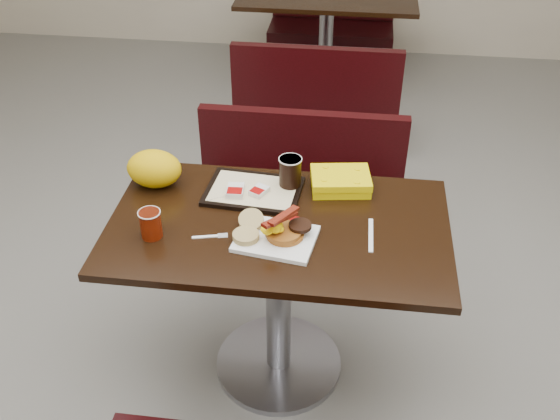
# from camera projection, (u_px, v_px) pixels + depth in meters

# --- Properties ---
(floor) EXTENTS (6.00, 7.00, 0.01)m
(floor) POSITION_uv_depth(u_px,v_px,m) (279.00, 365.00, 2.70)
(floor) COLOR gray
(floor) RESTS_ON ground
(table_near) EXTENTS (1.20, 0.70, 0.75)m
(table_near) POSITION_uv_depth(u_px,v_px,m) (279.00, 301.00, 2.48)
(table_near) COLOR black
(table_near) RESTS_ON floor
(bench_near_n) EXTENTS (1.00, 0.46, 0.72)m
(bench_near_n) POSITION_uv_depth(u_px,v_px,m) (298.00, 200.00, 3.05)
(bench_near_n) COLOR black
(bench_near_n) RESTS_ON floor
(table_far) EXTENTS (1.20, 0.70, 0.75)m
(table_far) POSITION_uv_depth(u_px,v_px,m) (325.00, 46.00, 4.56)
(table_far) COLOR black
(table_far) RESTS_ON floor
(bench_far_s) EXTENTS (1.00, 0.46, 0.72)m
(bench_far_s) POSITION_uv_depth(u_px,v_px,m) (318.00, 91.00, 4.01)
(bench_far_s) COLOR black
(bench_far_s) RESTS_ON floor
(bench_far_n) EXTENTS (1.00, 0.46, 0.72)m
(bench_far_n) POSITION_uv_depth(u_px,v_px,m) (331.00, 15.00, 5.14)
(bench_far_n) COLOR black
(bench_far_n) RESTS_ON floor
(platter) EXTENTS (0.29, 0.24, 0.02)m
(platter) POSITION_uv_depth(u_px,v_px,m) (276.00, 239.00, 2.17)
(platter) COLOR white
(platter) RESTS_ON table_near
(pancake_stack) EXTENTS (0.14, 0.14, 0.03)m
(pancake_stack) POSITION_uv_depth(u_px,v_px,m) (285.00, 233.00, 2.17)
(pancake_stack) COLOR #985A19
(pancake_stack) RESTS_ON platter
(sausage_patty) EXTENTS (0.09, 0.09, 0.01)m
(sausage_patty) POSITION_uv_depth(u_px,v_px,m) (300.00, 225.00, 2.17)
(sausage_patty) COLOR black
(sausage_patty) RESTS_ON pancake_stack
(scrambled_eggs) EXTENTS (0.11, 0.10, 0.05)m
(scrambled_eggs) POSITION_uv_depth(u_px,v_px,m) (275.00, 227.00, 2.13)
(scrambled_eggs) COLOR #FFE405
(scrambled_eggs) RESTS_ON pancake_stack
(bacon_strips) EXTENTS (0.14, 0.16, 0.01)m
(bacon_strips) POSITION_uv_depth(u_px,v_px,m) (280.00, 218.00, 2.12)
(bacon_strips) COLOR #440804
(bacon_strips) RESTS_ON scrambled_eggs
(muffin_bottom) EXTENTS (0.10, 0.10, 0.02)m
(muffin_bottom) POSITION_uv_depth(u_px,v_px,m) (246.00, 236.00, 2.16)
(muffin_bottom) COLOR tan
(muffin_bottom) RESTS_ON platter
(muffin_top) EXTENTS (0.09, 0.09, 0.05)m
(muffin_top) POSITION_uv_depth(u_px,v_px,m) (251.00, 220.00, 2.21)
(muffin_top) COLOR tan
(muffin_top) RESTS_ON platter
(coffee_cup_near) EXTENTS (0.08, 0.08, 0.10)m
(coffee_cup_near) POSITION_uv_depth(u_px,v_px,m) (151.00, 224.00, 2.17)
(coffee_cup_near) COLOR #921B05
(coffee_cup_near) RESTS_ON table_near
(fork) EXTENTS (0.12, 0.05, 0.00)m
(fork) POSITION_uv_depth(u_px,v_px,m) (205.00, 237.00, 2.19)
(fork) COLOR white
(fork) RESTS_ON table_near
(knife) EXTENTS (0.02, 0.18, 0.00)m
(knife) POSITION_uv_depth(u_px,v_px,m) (371.00, 235.00, 2.20)
(knife) COLOR white
(knife) RESTS_ON table_near
(condiment_syrup) EXTENTS (0.04, 0.03, 0.01)m
(condiment_syrup) POSITION_uv_depth(u_px,v_px,m) (271.00, 225.00, 2.24)
(condiment_syrup) COLOR #B44607
(condiment_syrup) RESTS_ON table_near
(condiment_ketchup) EXTENTS (0.04, 0.03, 0.01)m
(condiment_ketchup) POSITION_uv_depth(u_px,v_px,m) (294.00, 220.00, 2.27)
(condiment_ketchup) COLOR #8C0504
(condiment_ketchup) RESTS_ON table_near
(tray) EXTENTS (0.37, 0.28, 0.02)m
(tray) POSITION_uv_depth(u_px,v_px,m) (254.00, 191.00, 2.41)
(tray) COLOR black
(tray) RESTS_ON table_near
(hashbrown_sleeve_left) EXTENTS (0.07, 0.09, 0.02)m
(hashbrown_sleeve_left) POSITION_uv_depth(u_px,v_px,m) (235.00, 191.00, 2.37)
(hashbrown_sleeve_left) COLOR silver
(hashbrown_sleeve_left) RESTS_ON tray
(hashbrown_sleeve_right) EXTENTS (0.08, 0.09, 0.02)m
(hashbrown_sleeve_right) POSITION_uv_depth(u_px,v_px,m) (259.00, 191.00, 2.38)
(hashbrown_sleeve_right) COLOR silver
(hashbrown_sleeve_right) RESTS_ON tray
(coffee_cup_far) EXTENTS (0.08, 0.08, 0.11)m
(coffee_cup_far) POSITION_uv_depth(u_px,v_px,m) (290.00, 172.00, 2.39)
(coffee_cup_far) COLOR black
(coffee_cup_far) RESTS_ON tray
(clamshell) EXTENTS (0.24, 0.20, 0.06)m
(clamshell) POSITION_uv_depth(u_px,v_px,m) (340.00, 181.00, 2.42)
(clamshell) COLOR #E7CD03
(clamshell) RESTS_ON table_near
(paper_bag) EXTENTS (0.25, 0.22, 0.14)m
(paper_bag) POSITION_uv_depth(u_px,v_px,m) (154.00, 169.00, 2.41)
(paper_bag) COLOR #D3C607
(paper_bag) RESTS_ON table_near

